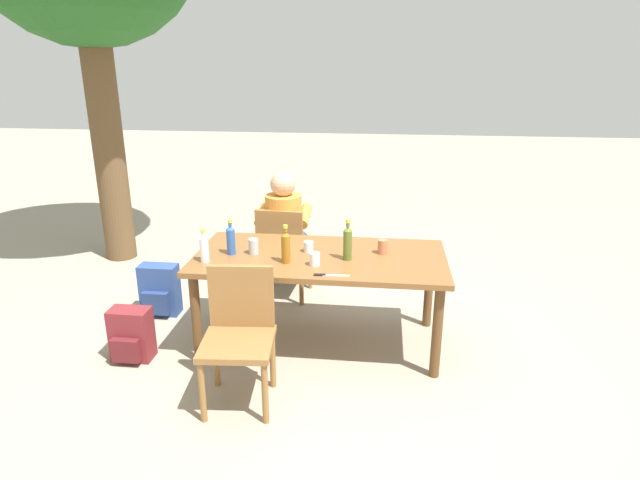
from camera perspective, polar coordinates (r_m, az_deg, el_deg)
The scene contains 16 objects.
ground_plane at distance 4.28m, azimuth 0.00°, elevation -10.72°, with size 24.00×24.00×0.00m, color gray.
dining_table at distance 4.00m, azimuth 0.00°, elevation -2.70°, with size 1.85×0.91×0.72m.
chair_far_left at distance 4.82m, azimuth -3.94°, elevation -0.88°, with size 0.47×0.47×0.87m.
chair_near_left at distance 3.46m, azimuth -8.57°, elevation -9.32°, with size 0.47×0.47×0.87m.
person_in_white_shirt at distance 4.86m, azimuth -3.68°, elevation 1.40°, with size 0.47×0.62×1.18m.
bottle_olive at distance 3.85m, azimuth 2.95°, elevation -0.26°, with size 0.06×0.06×0.30m.
bottle_blue at distance 4.02m, azimuth -9.45°, elevation 0.06°, with size 0.06×0.06×0.27m.
bottle_clear at distance 3.90m, azimuth -12.20°, elevation -0.82°, with size 0.06×0.06×0.24m.
bottle_amber at distance 3.80m, azimuth -3.66°, elevation -0.70°, with size 0.06×0.06×0.28m.
cup_steel at distance 4.02m, azimuth -7.07°, elevation -0.68°, with size 0.07×0.07×0.11m, color #B2B7BC.
cup_white at distance 3.77m, azimuth -0.56°, elevation -2.04°, with size 0.07×0.07×0.09m, color white.
cup_terracotta at distance 4.02m, azimuth 6.66°, elevation -0.72°, with size 0.07×0.07×0.11m, color #BC6B47.
cup_glass at distance 4.03m, azimuth -1.23°, elevation -0.71°, with size 0.07×0.07×0.08m, color silver.
table_knife at distance 3.61m, azimuth 0.93°, elevation -3.76°, with size 0.24×0.03×0.01m.
backpack_by_near_side at distance 4.20m, azimuth -19.42°, elevation -9.54°, with size 0.29×0.23×0.39m.
backpack_by_far_side at distance 4.82m, azimuth -16.68°, elevation -5.19°, with size 0.32×0.22×0.44m.
Camera 1 is at (0.44, -3.69, 2.11)m, focal length 30.14 mm.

